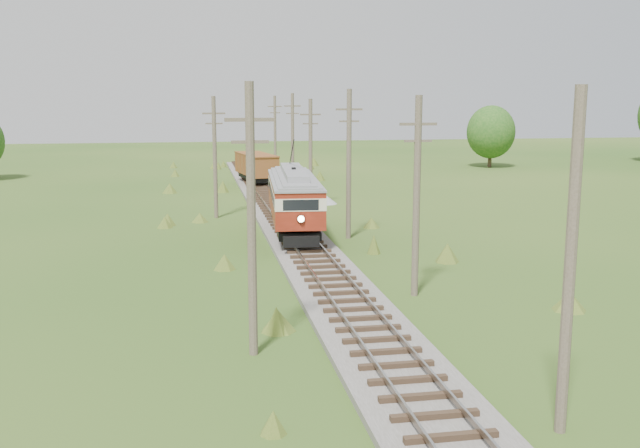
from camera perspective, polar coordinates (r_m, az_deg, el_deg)
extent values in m
cube|color=#605B54|center=(45.96, -2.42, -0.41)|extent=(3.60, 96.00, 0.25)
cube|color=#726659|center=(45.81, -3.31, 0.00)|extent=(0.08, 96.00, 0.17)
cube|color=#726659|center=(45.99, -1.54, 0.06)|extent=(0.08, 96.00, 0.17)
cube|color=#2D2116|center=(45.92, -2.42, -0.16)|extent=(2.40, 96.00, 0.16)
cube|color=black|center=(43.92, -2.09, 0.26)|extent=(3.14, 10.94, 0.44)
cube|color=maroon|center=(43.77, -2.10, 1.52)|extent=(3.62, 11.91, 1.08)
cube|color=beige|center=(43.64, -2.11, 2.66)|extent=(3.65, 11.97, 0.68)
cube|color=black|center=(43.64, -2.11, 2.66)|extent=(3.64, 11.44, 0.54)
cube|color=maroon|center=(43.58, -2.11, 3.30)|extent=(3.62, 11.91, 0.29)
cube|color=gray|center=(43.55, -2.11, 3.72)|extent=(3.68, 12.03, 0.37)
cube|color=gray|center=(43.51, -2.12, 4.16)|extent=(1.90, 8.87, 0.39)
sphere|color=#FFF2BF|center=(37.89, -1.53, 0.41)|extent=(0.35, 0.35, 0.35)
cylinder|color=black|center=(45.16, -2.27, 5.78)|extent=(0.40, 4.55, 1.89)
cylinder|color=black|center=(39.53, -2.74, -0.92)|extent=(0.18, 0.79, 0.78)
cylinder|color=black|center=(39.63, -0.62, -0.88)|extent=(0.18, 0.79, 0.78)
cylinder|color=black|center=(48.27, -3.30, 1.08)|extent=(0.18, 0.79, 0.78)
cylinder|color=black|center=(48.35, -1.56, 1.11)|extent=(0.18, 0.79, 0.78)
cube|color=black|center=(69.77, -5.10, 3.79)|extent=(3.09, 7.06, 0.47)
cube|color=brown|center=(69.65, -5.12, 4.76)|extent=(3.71, 7.90, 1.90)
cube|color=brown|center=(69.56, -5.13, 5.58)|extent=(3.78, 8.05, 0.11)
cylinder|color=black|center=(67.39, -5.20, 3.61)|extent=(0.24, 0.77, 0.76)
cylinder|color=black|center=(67.76, -4.03, 3.66)|extent=(0.24, 0.77, 0.76)
cylinder|color=black|center=(71.78, -6.12, 3.99)|extent=(0.24, 0.77, 0.76)
cylinder|color=black|center=(72.13, -5.02, 4.04)|extent=(0.24, 0.77, 0.76)
cone|color=gray|center=(58.51, -0.55, 2.36)|extent=(3.34, 3.34, 1.25)
cone|color=gray|center=(57.67, 0.44, 1.99)|extent=(1.88, 1.88, 0.73)
cylinder|color=brown|center=(18.67, 19.38, -3.15)|extent=(0.30, 0.30, 8.80)
cylinder|color=brown|center=(30.54, 7.74, 2.11)|extent=(0.30, 0.30, 8.60)
cube|color=brown|center=(30.27, 7.88, 7.93)|extent=(1.60, 0.12, 0.12)
cube|color=brown|center=(30.31, 7.84, 6.60)|extent=(1.20, 0.10, 0.10)
cylinder|color=brown|center=(42.98, 2.32, 4.75)|extent=(0.30, 0.30, 9.00)
cube|color=brown|center=(42.80, 2.35, 9.15)|extent=(1.60, 0.12, 0.12)
cube|color=brown|center=(42.81, 2.35, 8.21)|extent=(1.20, 0.10, 0.10)
cylinder|color=brown|center=(55.69, -0.76, 5.66)|extent=(0.30, 0.30, 8.40)
cube|color=brown|center=(55.54, -0.77, 8.75)|extent=(1.60, 0.12, 0.12)
cube|color=brown|center=(55.56, -0.77, 8.03)|extent=(1.20, 0.10, 0.10)
cylinder|color=brown|center=(68.56, -2.20, 6.70)|extent=(0.30, 0.30, 8.90)
cube|color=brown|center=(68.44, -2.22, 9.41)|extent=(1.60, 0.12, 0.12)
cube|color=brown|center=(68.45, -2.22, 8.83)|extent=(1.20, 0.10, 0.10)
cylinder|color=brown|center=(81.42, -3.61, 7.15)|extent=(0.30, 0.30, 8.70)
cube|color=brown|center=(81.32, -3.64, 9.37)|extent=(1.60, 0.12, 0.12)
cube|color=brown|center=(81.33, -3.63, 8.87)|extent=(1.20, 0.10, 0.10)
cylinder|color=brown|center=(23.21, -5.50, 0.14)|extent=(0.30, 0.30, 9.00)
cube|color=brown|center=(22.87, -5.64, 8.31)|extent=(1.60, 0.12, 0.12)
cube|color=brown|center=(22.90, -5.61, 6.55)|extent=(1.20, 0.10, 0.10)
cylinder|color=brown|center=(50.99, -8.40, 5.26)|extent=(0.30, 0.30, 8.60)
cube|color=brown|center=(50.83, -8.50, 8.75)|extent=(1.60, 0.12, 0.12)
cube|color=brown|center=(50.84, -8.47, 7.96)|extent=(1.20, 0.10, 0.10)
cylinder|color=#38281C|center=(90.56, 13.43, 5.23)|extent=(0.50, 0.50, 2.52)
ellipsoid|color=#184A16|center=(90.37, 13.51, 7.18)|extent=(5.88, 5.88, 6.47)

